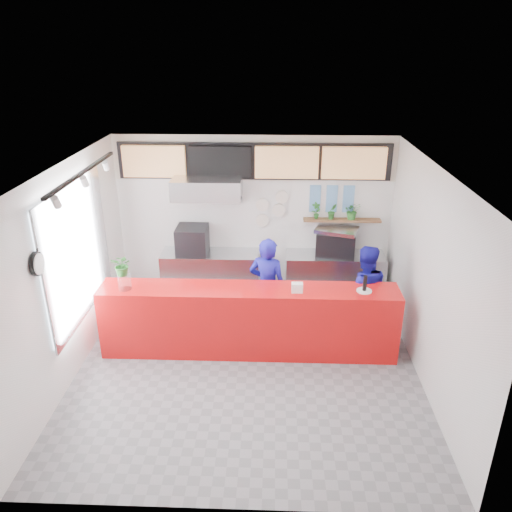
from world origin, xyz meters
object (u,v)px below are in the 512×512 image
at_px(panini_oven, 192,240).
at_px(pepper_mill, 365,283).
at_px(service_counter, 249,320).
at_px(espresso_machine, 336,243).
at_px(staff_center, 267,287).
at_px(staff_right, 363,293).

xyz_separation_m(panini_oven, pepper_mill, (2.83, -1.83, 0.08)).
relative_size(panini_oven, pepper_mill, 2.32).
distance_m(service_counter, espresso_machine, 2.41).
height_order(staff_center, staff_right, staff_center).
height_order(service_counter, staff_right, staff_right).
relative_size(espresso_machine, staff_center, 0.41).
distance_m(staff_center, pepper_mill, 1.61).
bearing_deg(panini_oven, service_counter, -57.51).
height_order(staff_right, pepper_mill, staff_right).
relative_size(espresso_machine, pepper_mill, 2.87).
bearing_deg(panini_oven, pepper_mill, -32.24).
bearing_deg(service_counter, staff_right, 14.85).
height_order(service_counter, pepper_mill, pepper_mill).
bearing_deg(staff_right, service_counter, 14.15).
relative_size(service_counter, panini_oven, 8.10).
bearing_deg(espresso_machine, staff_right, -67.07).
distance_m(espresso_machine, pepper_mill, 1.84).
bearing_deg(espresso_machine, panini_oven, -169.91).
bearing_deg(espresso_machine, staff_center, -124.84).
distance_m(service_counter, staff_center, 0.70).
bearing_deg(pepper_mill, espresso_machine, 96.70).
height_order(panini_oven, staff_center, staff_center).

